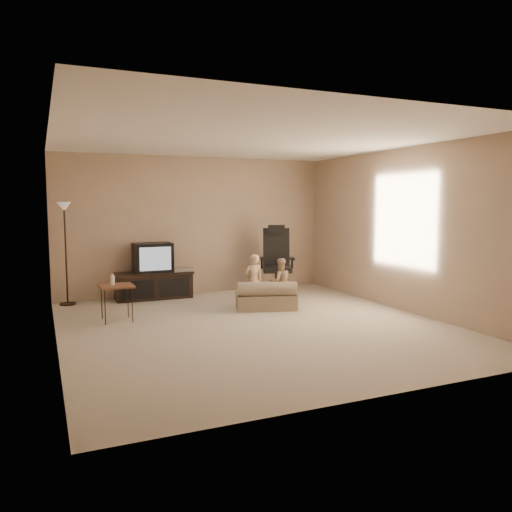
{
  "coord_description": "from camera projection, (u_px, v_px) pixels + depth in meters",
  "views": [
    {
      "loc": [
        -2.63,
        -6.11,
        1.65
      ],
      "look_at": [
        0.29,
        0.6,
        0.88
      ],
      "focal_mm": 35.0,
      "sensor_mm": 36.0,
      "label": 1
    }
  ],
  "objects": [
    {
      "name": "floor",
      "position": [
        254.0,
        325.0,
        6.79
      ],
      "size": [
        5.5,
        5.5,
        0.0
      ],
      "primitive_type": "plane",
      "color": "#B8A792",
      "rests_on": "ground"
    },
    {
      "name": "room_shell",
      "position": [
        254.0,
        214.0,
        6.63
      ],
      "size": [
        5.5,
        5.5,
        5.5
      ],
      "color": "white",
      "rests_on": "floor"
    },
    {
      "name": "tv_stand",
      "position": [
        154.0,
        275.0,
        8.69
      ],
      "size": [
        1.37,
        0.51,
        0.97
      ],
      "rotation": [
        0.0,
        0.0,
        -0.01
      ],
      "color": "black",
      "rests_on": "floor"
    },
    {
      "name": "office_chair",
      "position": [
        277.0,
        270.0,
        9.02
      ],
      "size": [
        0.76,
        0.77,
        1.27
      ],
      "rotation": [
        0.0,
        0.0,
        -0.38
      ],
      "color": "black",
      "rests_on": "floor"
    },
    {
      "name": "side_table",
      "position": [
        116.0,
        286.0,
        7.01
      ],
      "size": [
        0.46,
        0.46,
        0.69
      ],
      "rotation": [
        0.0,
        0.0,
        0.01
      ],
      "color": "brown",
      "rests_on": "floor"
    },
    {
      "name": "floor_lamp",
      "position": [
        65.0,
        230.0,
        8.05
      ],
      "size": [
        0.26,
        0.26,
        1.68
      ],
      "color": "black",
      "rests_on": "floor"
    },
    {
      "name": "child_sofa",
      "position": [
        266.0,
        298.0,
        7.8
      ],
      "size": [
        1.04,
        0.78,
        0.45
      ],
      "rotation": [
        0.0,
        0.0,
        -0.31
      ],
      "color": "#9B8969",
      "rests_on": "floor"
    },
    {
      "name": "toddler_left",
      "position": [
        253.0,
        281.0,
        7.89
      ],
      "size": [
        0.32,
        0.24,
        0.86
      ],
      "primitive_type": "imported",
      "rotation": [
        0.0,
        0.0,
        3.18
      ],
      "color": "tan",
      "rests_on": "floor"
    },
    {
      "name": "toddler_right",
      "position": [
        280.0,
        282.0,
        8.12
      ],
      "size": [
        0.4,
        0.26,
        0.77
      ],
      "primitive_type": "imported",
      "rotation": [
        0.0,
        0.0,
        3.0
      ],
      "color": "tan",
      "rests_on": "floor"
    }
  ]
}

